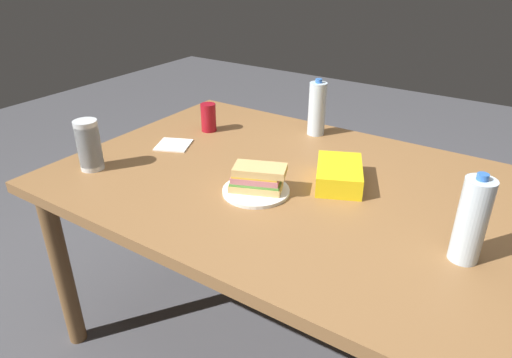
# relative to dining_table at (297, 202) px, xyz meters

# --- Properties ---
(ground_plane) EXTENTS (8.00, 8.00, 0.00)m
(ground_plane) POSITION_rel_dining_table_xyz_m (0.00, 0.00, -0.69)
(ground_plane) COLOR #4C4C51
(dining_table) EXTENTS (1.69, 1.13, 0.77)m
(dining_table) POSITION_rel_dining_table_xyz_m (0.00, 0.00, 0.00)
(dining_table) COLOR olive
(dining_table) RESTS_ON ground_plane
(paper_plate) EXTENTS (0.22, 0.22, 0.01)m
(paper_plate) POSITION_rel_dining_table_xyz_m (-0.08, -0.14, 0.09)
(paper_plate) COLOR white
(paper_plate) RESTS_ON dining_table
(sandwich) EXTENTS (0.20, 0.16, 0.08)m
(sandwich) POSITION_rel_dining_table_xyz_m (-0.08, -0.14, 0.13)
(sandwich) COLOR #DBB26B
(sandwich) RESTS_ON paper_plate
(soda_can_red) EXTENTS (0.07, 0.07, 0.12)m
(soda_can_red) POSITION_rel_dining_table_xyz_m (-0.57, 0.21, 0.14)
(soda_can_red) COLOR maroon
(soda_can_red) RESTS_ON dining_table
(chip_bag) EXTENTS (0.23, 0.27, 0.07)m
(chip_bag) POSITION_rel_dining_table_xyz_m (0.12, 0.07, 0.12)
(chip_bag) COLOR yellow
(chip_bag) RESTS_ON dining_table
(water_bottle_tall) EXTENTS (0.07, 0.07, 0.24)m
(water_bottle_tall) POSITION_rel_dining_table_xyz_m (-0.16, 0.44, 0.19)
(water_bottle_tall) COLOR silver
(water_bottle_tall) RESTS_ON dining_table
(plastic_cup_stack) EXTENTS (0.08, 0.08, 0.18)m
(plastic_cup_stack) POSITION_rel_dining_table_xyz_m (-0.68, -0.32, 0.17)
(plastic_cup_stack) COLOR silver
(plastic_cup_stack) RESTS_ON dining_table
(water_bottle_spare) EXTENTS (0.08, 0.08, 0.25)m
(water_bottle_spare) POSITION_rel_dining_table_xyz_m (0.57, -0.14, 0.20)
(water_bottle_spare) COLOR silver
(water_bottle_spare) RESTS_ON dining_table
(paper_napkin) EXTENTS (0.17, 0.17, 0.01)m
(paper_napkin) POSITION_rel_dining_table_xyz_m (-0.58, -0.00, 0.08)
(paper_napkin) COLOR white
(paper_napkin) RESTS_ON dining_table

